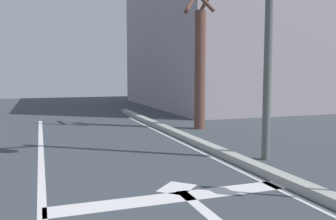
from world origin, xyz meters
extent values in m
cube|color=silver|center=(2.90, 6.00, 0.00)|extent=(0.12, 20.00, 0.01)
cube|color=silver|center=(1.29, 6.57, 0.00)|extent=(3.52, 0.40, 0.01)
cube|color=silver|center=(1.47, 6.09, 0.00)|extent=(0.16, 1.40, 0.01)
cube|color=silver|center=(1.47, 6.94, 0.00)|extent=(0.71, 0.71, 0.01)
cube|color=#9EA299|center=(3.15, 6.00, 0.07)|extent=(0.24, 24.00, 0.14)
cylinder|color=#525955|center=(3.83, 8.07, 2.41)|extent=(0.16, 0.16, 4.81)
cylinder|color=brown|center=(4.31, 12.31, 1.84)|extent=(0.34, 0.34, 3.68)
cylinder|color=brown|center=(4.55, 12.48, 3.97)|extent=(0.46, 0.60, 0.85)
cylinder|color=brown|center=(4.13, 12.55, 4.03)|extent=(0.78, 0.61, 0.93)
cube|color=gray|center=(10.49, 19.83, 3.53)|extent=(10.88, 11.27, 7.06)
camera|label=1|loc=(-0.44, 1.98, 1.72)|focal=38.46mm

